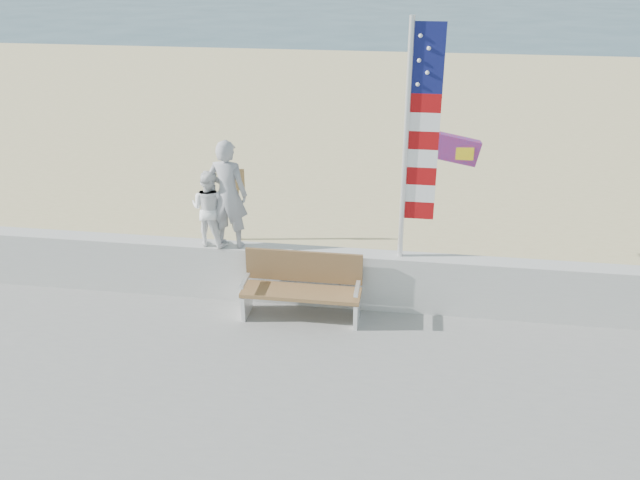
# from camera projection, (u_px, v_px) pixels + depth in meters

# --- Properties ---
(ground) EXTENTS (220.00, 220.00, 0.00)m
(ground) POSITION_uv_depth(u_px,v_px,m) (286.00, 384.00, 9.13)
(ground) COLOR #305060
(ground) RESTS_ON ground
(sand) EXTENTS (90.00, 40.00, 0.08)m
(sand) POSITION_uv_depth(u_px,v_px,m) (353.00, 172.00, 17.24)
(sand) COLOR beige
(sand) RESTS_ON ground
(seawall) EXTENTS (30.00, 0.35, 0.90)m
(seawall) POSITION_uv_depth(u_px,v_px,m) (309.00, 276.00, 10.67)
(seawall) COLOR beige
(seawall) RESTS_ON boardwalk
(adult) EXTENTS (0.66, 0.47, 1.71)m
(adult) POSITION_uv_depth(u_px,v_px,m) (228.00, 194.00, 10.31)
(adult) COLOR #9C9CA2
(adult) RESTS_ON seawall
(child) EXTENTS (0.67, 0.58, 1.21)m
(child) POSITION_uv_depth(u_px,v_px,m) (209.00, 208.00, 10.45)
(child) COLOR white
(child) RESTS_ON seawall
(bench) EXTENTS (1.80, 0.57, 1.00)m
(bench) POSITION_uv_depth(u_px,v_px,m) (302.00, 286.00, 10.24)
(bench) COLOR olive
(bench) RESTS_ON boardwalk
(flag) EXTENTS (0.50, 0.08, 3.50)m
(flag) POSITION_uv_depth(u_px,v_px,m) (415.00, 133.00, 9.51)
(flag) COLOR silver
(flag) RESTS_ON seawall
(parafoil_kite) EXTENTS (0.87, 0.31, 0.59)m
(parafoil_kite) POSITION_uv_depth(u_px,v_px,m) (457.00, 150.00, 11.69)
(parafoil_kite) COLOR red
(parafoil_kite) RESTS_ON ground
(sign) EXTENTS (0.32, 0.07, 1.46)m
(sign) POSITION_uv_depth(u_px,v_px,m) (237.00, 198.00, 12.95)
(sign) COLOR brown
(sign) RESTS_ON sand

